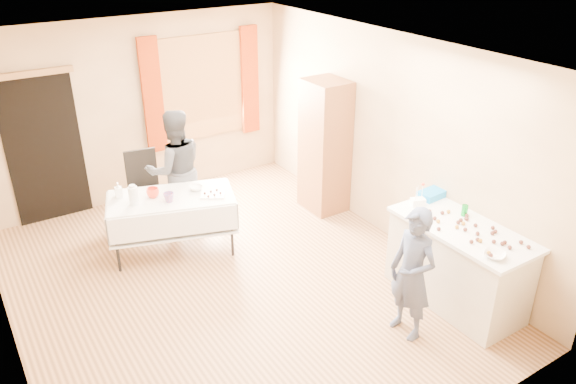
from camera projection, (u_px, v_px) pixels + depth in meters
floor at (232, 284)px, 6.41m from camera, size 4.50×5.50×0.02m
ceiling at (219, 53)px, 5.25m from camera, size 4.50×5.50×0.02m
wall_back at (137, 111)px, 7.91m from camera, size 4.50×0.02×2.60m
wall_front at (415, 327)px, 3.75m from camera, size 4.50×0.02×2.60m
wall_right at (390, 138)px, 6.93m from camera, size 0.02×5.50×2.60m
window_frame at (202, 87)px, 8.28m from camera, size 1.32×0.06×1.52m
window_pane at (202, 87)px, 8.27m from camera, size 1.20×0.02×1.40m
curtain_left at (153, 96)px, 7.87m from camera, size 0.28×0.06×1.65m
curtain_right at (250, 80)px, 8.62m from camera, size 0.28×0.06×1.65m
doorway at (45, 150)px, 7.39m from camera, size 0.95×0.04×2.00m
door_lintel at (29, 74)px, 6.92m from camera, size 1.05×0.06×0.08m
cabinet at (325, 147)px, 7.69m from camera, size 0.50×0.60×1.85m
counter at (457, 264)px, 5.94m from camera, size 0.72×1.51×0.91m
party_table at (173, 219)px, 6.85m from camera, size 1.67×1.20×0.75m
chair at (148, 203)px, 7.55m from camera, size 0.46×0.46×1.01m
girl at (412, 274)px, 5.36m from camera, size 0.55×0.40×1.38m
woman at (176, 170)px, 7.28m from camera, size 0.96×0.83×1.62m
soda_can at (465, 210)px, 5.93m from camera, size 0.07×0.07×0.12m
mixing_bowl at (494, 255)px, 5.21m from camera, size 0.34×0.34×0.05m
foam_block at (418, 202)px, 6.15m from camera, size 0.18×0.15×0.08m
blue_basket at (432, 194)px, 6.32m from camera, size 0.31×0.22×0.08m
pitcher at (133, 196)px, 6.49m from camera, size 0.15×0.15×0.22m
cup_red at (153, 193)px, 6.68m from camera, size 0.25×0.25×0.12m
cup_rainbow at (169, 197)px, 6.57m from camera, size 0.21×0.21×0.12m
small_bowl at (196, 188)px, 6.87m from camera, size 0.32×0.32×0.05m
pastry_tray at (213, 195)px, 6.73m from camera, size 0.34×0.32×0.02m
bottle at (118, 190)px, 6.67m from camera, size 0.11×0.12×0.19m
cake_balls at (472, 230)px, 5.64m from camera, size 0.52×1.07×0.04m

